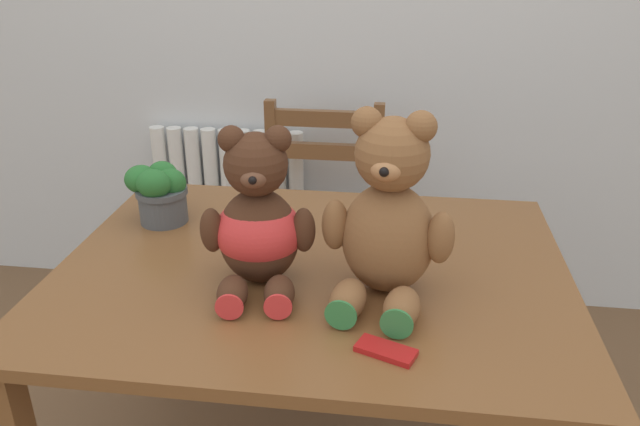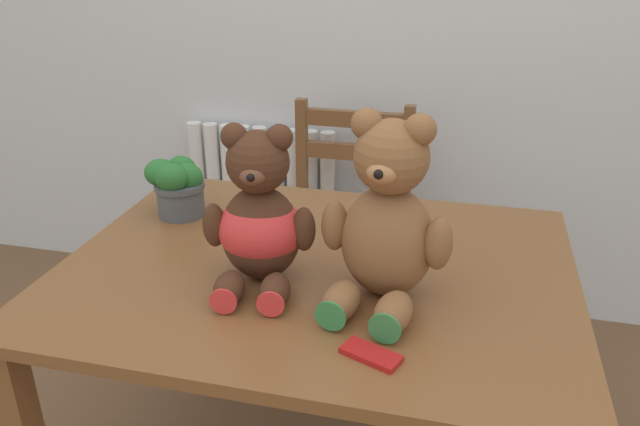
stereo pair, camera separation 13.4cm
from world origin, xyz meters
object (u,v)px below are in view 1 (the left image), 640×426
object	(u,v)px
teddy_bear_left	(258,224)
potted_plant	(159,191)
wooden_chair_behind	(319,226)
teddy_bear_right	(388,219)
chocolate_bar	(386,350)

from	to	relation	value
teddy_bear_left	potted_plant	world-z (taller)	teddy_bear_left
wooden_chair_behind	potted_plant	xyz separation A→B (m)	(-0.36, -0.59, 0.36)
teddy_bear_right	teddy_bear_left	bearing A→B (deg)	7.53
wooden_chair_behind	teddy_bear_left	xyz separation A→B (m)	(-0.02, -0.87, 0.42)
teddy_bear_left	potted_plant	size ratio (longest dim) A/B	2.16
teddy_bear_right	chocolate_bar	bearing A→B (deg)	101.48
wooden_chair_behind	teddy_bear_left	size ratio (longest dim) A/B	2.47
teddy_bear_right	potted_plant	size ratio (longest dim) A/B	2.43
teddy_bear_left	chocolate_bar	xyz separation A→B (m)	(0.29, -0.23, -0.14)
teddy_bear_left	teddy_bear_right	distance (m)	0.28
wooden_chair_behind	chocolate_bar	world-z (taller)	wooden_chair_behind
wooden_chair_behind	chocolate_bar	size ratio (longest dim) A/B	7.94
wooden_chair_behind	teddy_bear_left	bearing A→B (deg)	88.89
wooden_chair_behind	potted_plant	distance (m)	0.78
teddy_bear_left	chocolate_bar	bearing A→B (deg)	133.96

